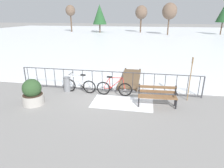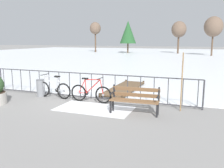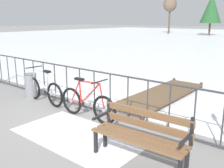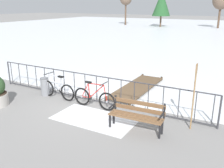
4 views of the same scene
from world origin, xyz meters
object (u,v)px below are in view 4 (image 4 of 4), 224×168
object	(u,v)px
bicycle_second	(57,89)
oar_upright	(194,93)
bicycle_near_railing	(94,98)
park_bench	(137,113)
trash_bin	(45,86)

from	to	relation	value
bicycle_second	oar_upright	xyz separation A→B (m)	(5.14, -0.04, 0.77)
bicycle_near_railing	park_bench	bearing A→B (deg)	-20.83
bicycle_near_railing	trash_bin	world-z (taller)	bicycle_near_railing
bicycle_near_railing	oar_upright	world-z (taller)	oar_upright
bicycle_second	park_bench	world-z (taller)	bicycle_second
oar_upright	bicycle_near_railing	bearing A→B (deg)	-179.24
park_bench	oar_upright	bearing A→B (deg)	29.68
trash_bin	oar_upright	world-z (taller)	oar_upright
trash_bin	oar_upright	xyz separation A→B (m)	(5.80, -0.07, 0.76)
bicycle_near_railing	bicycle_second	world-z (taller)	same
bicycle_near_railing	bicycle_second	xyz separation A→B (m)	(-1.77, 0.08, 0.00)
oar_upright	bicycle_second	bearing A→B (deg)	179.58
trash_bin	oar_upright	distance (m)	5.85
bicycle_near_railing	bicycle_second	bearing A→B (deg)	177.33
bicycle_second	park_bench	xyz separation A→B (m)	(3.74, -0.83, 0.14)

